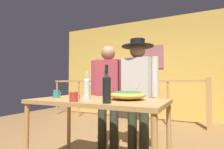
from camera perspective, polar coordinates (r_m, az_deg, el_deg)
back_wall at (r=5.22m, az=14.59°, el=2.13°), size 6.29×0.10×2.79m
framed_picture at (r=5.22m, az=13.06°, el=5.46°), size 0.56×0.03×0.66m
stair_railing at (r=4.40m, az=9.18°, el=-5.97°), size 4.18×0.10×1.09m
tv_console at (r=5.13m, az=5.60°, el=-11.23°), size 0.90×0.40×0.40m
flat_screen_tv at (r=5.06m, az=5.46°, el=-6.46°), size 0.46×0.12×0.39m
serving_table at (r=1.97m, az=-4.38°, el=-10.14°), size 1.44×0.77×0.80m
salad_bowl at (r=1.92m, az=4.93°, el=-6.42°), size 0.38×0.38×0.19m
wine_glass at (r=2.36m, az=-7.63°, el=-3.72°), size 0.08×0.08×0.19m
wine_bottle_clear at (r=2.04m, az=-8.09°, el=-4.07°), size 0.07×0.07×0.32m
wine_bottle_dark at (r=1.58m, az=-1.71°, el=-4.21°), size 0.07×0.07×0.34m
wine_bottle_green at (r=2.16m, az=-2.18°, el=-3.66°), size 0.07×0.07×0.33m
mug_red at (r=1.76m, az=-12.02°, el=-6.95°), size 0.12×0.08×0.09m
mug_teal at (r=2.24m, az=-17.27°, el=-5.91°), size 0.11×0.07×0.09m
person_standing_left at (r=2.66m, az=-1.24°, el=-4.69°), size 0.52×0.28×1.53m
person_standing_right at (r=2.49m, az=8.21°, el=-3.55°), size 0.59×0.44×1.58m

